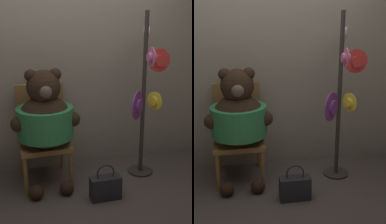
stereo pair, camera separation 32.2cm
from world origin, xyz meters
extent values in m
plane|color=#4C423D|center=(0.00, 0.00, 0.00)|extent=(14.00, 14.00, 0.00)
cube|color=gray|center=(0.00, 0.72, 1.33)|extent=(8.00, 0.10, 2.67)
cylinder|color=olive|center=(-0.58, 0.10, 0.21)|extent=(0.04, 0.04, 0.41)
cylinder|color=olive|center=(-0.13, 0.10, 0.21)|extent=(0.04, 0.04, 0.41)
cylinder|color=olive|center=(-0.58, 0.58, 0.21)|extent=(0.04, 0.04, 0.41)
cylinder|color=olive|center=(-0.13, 0.58, 0.21)|extent=(0.04, 0.04, 0.41)
cube|color=olive|center=(-0.35, 0.34, 0.44)|extent=(0.51, 0.54, 0.05)
cube|color=olive|center=(-0.35, 0.59, 0.74)|extent=(0.51, 0.04, 0.56)
sphere|color=black|center=(-0.34, 0.26, 0.70)|extent=(0.55, 0.55, 0.55)
cylinder|color=#2D7F47|center=(-0.34, 0.26, 0.70)|extent=(0.56, 0.56, 0.30)
sphere|color=black|center=(-0.34, 0.26, 1.06)|extent=(0.33, 0.33, 0.33)
sphere|color=black|center=(-0.46, 0.26, 1.17)|extent=(0.12, 0.12, 0.12)
sphere|color=black|center=(-0.23, 0.26, 1.17)|extent=(0.12, 0.12, 0.12)
sphere|color=brown|center=(-0.34, 0.11, 1.04)|extent=(0.12, 0.12, 0.12)
sphere|color=black|center=(-0.60, 0.19, 0.72)|extent=(0.15, 0.15, 0.15)
sphere|color=black|center=(-0.08, 0.19, 0.72)|extent=(0.15, 0.15, 0.15)
sphere|color=black|center=(-0.49, 0.01, 0.07)|extent=(0.14, 0.14, 0.14)
sphere|color=black|center=(-0.19, 0.01, 0.07)|extent=(0.14, 0.14, 0.14)
cylinder|color=#332D28|center=(0.71, 0.24, 0.01)|extent=(0.28, 0.28, 0.02)
cylinder|color=#332D28|center=(0.71, 0.24, 0.88)|extent=(0.04, 0.04, 1.76)
cylinder|color=red|center=(0.87, 0.24, 1.27)|extent=(0.24, 0.02, 0.24)
cylinder|color=red|center=(0.87, 0.24, 1.27)|extent=(0.12, 0.08, 0.12)
cylinder|color=#7A388E|center=(0.58, 0.10, 0.84)|extent=(0.21, 0.22, 0.29)
cylinder|color=#7A388E|center=(0.58, 0.10, 0.84)|extent=(0.15, 0.15, 0.14)
cylinder|color=silver|center=(0.78, 0.38, 1.55)|extent=(0.11, 0.21, 0.23)
cylinder|color=silver|center=(0.78, 0.38, 1.55)|extent=(0.10, 0.13, 0.11)
cylinder|color=#D16693|center=(0.69, 0.05, 1.33)|extent=(0.03, 0.19, 0.19)
cylinder|color=#D16693|center=(0.69, 0.05, 1.33)|extent=(0.09, 0.10, 0.09)
cylinder|color=yellow|center=(0.77, 0.10, 0.87)|extent=(0.09, 0.18, 0.19)
cylinder|color=yellow|center=(0.77, 0.10, 0.87)|extent=(0.10, 0.11, 0.09)
cube|color=#232328|center=(0.15, -0.17, 0.12)|extent=(0.30, 0.13, 0.23)
torus|color=#232328|center=(0.15, -0.17, 0.27)|extent=(0.18, 0.02, 0.18)
camera|label=1|loc=(-0.69, -2.70, 1.70)|focal=50.00mm
camera|label=2|loc=(-0.38, -2.78, 1.70)|focal=50.00mm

